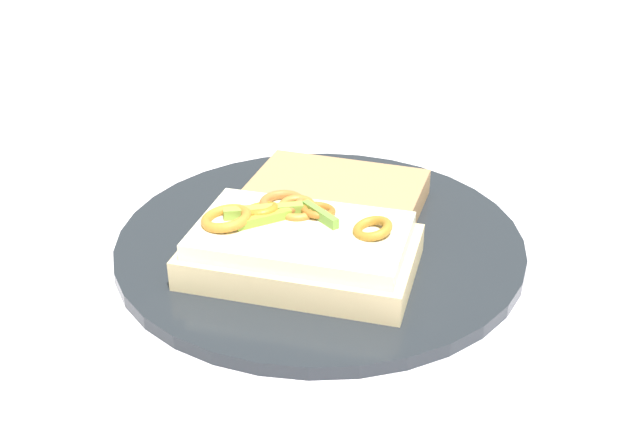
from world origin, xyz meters
The scene contains 4 objects.
ground_plane centered at (0.00, 0.00, 0.00)m, with size 2.00×2.00×0.00m, color silver.
plate centered at (0.00, 0.00, 0.01)m, with size 0.32×0.32×0.01m, color #22272C.
sandwich centered at (0.04, -0.03, 0.03)m, with size 0.18×0.19×0.05m.
bread_slice_side centered at (-0.04, 0.03, 0.02)m, with size 0.14×0.10×0.02m, color tan.
Camera 1 is at (0.49, -0.18, 0.31)m, focal length 43.01 mm.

